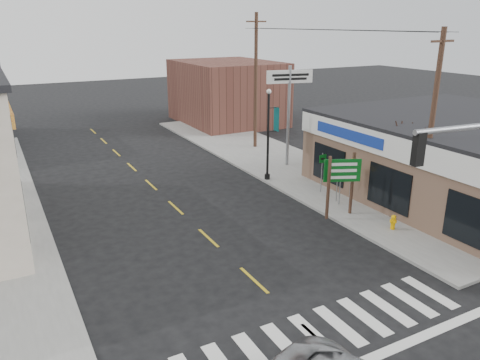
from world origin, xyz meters
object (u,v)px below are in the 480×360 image
guide_sign (342,177)px  bare_tree (413,129)px  lamp_post (269,128)px  utility_pole_near (431,130)px  fire_hydrant (393,221)px  dance_center_sign (289,90)px  utility_pole_far (256,80)px

guide_sign → bare_tree: size_ratio=0.61×
lamp_post → utility_pole_near: size_ratio=0.61×
lamp_post → fire_hydrant: bearing=-78.3°
guide_sign → bare_tree: 4.29m
dance_center_sign → fire_hydrant: bearing=-85.6°
fire_hydrant → utility_pole_near: bearing=-9.9°
fire_hydrant → lamp_post: (-1.20, 8.73, 2.70)m
fire_hydrant → dance_center_sign: bearing=82.4°
utility_pole_near → utility_pole_far: (0.57, 15.96, 0.43)m
lamp_post → bare_tree: bearing=-57.1°
bare_tree → fire_hydrant: bearing=-145.1°
guide_sign → lamp_post: lamp_post is taller
bare_tree → utility_pole_near: 2.46m
guide_sign → utility_pole_far: bearing=101.4°
guide_sign → utility_pole_far: 14.06m
lamp_post → utility_pole_near: (2.57, -8.96, 1.37)m
bare_tree → utility_pole_near: size_ratio=0.58×
lamp_post → dance_center_sign: size_ratio=0.84×
dance_center_sign → utility_pole_far: (0.51, 5.05, 0.07)m
fire_hydrant → utility_pole_near: size_ratio=0.08×
bare_tree → lamp_post: bearing=118.9°
bare_tree → utility_pole_far: (-0.68, 13.90, 0.91)m
guide_sign → fire_hydrant: size_ratio=4.51×
dance_center_sign → bare_tree: (1.18, -8.85, -0.84)m
bare_tree → utility_pole_near: (-1.25, -2.06, 0.48)m
guide_sign → utility_pole_near: utility_pole_near is taller
utility_pole_near → fire_hydrant: bearing=163.0°
fire_hydrant → dance_center_sign: dance_center_sign is taller
guide_sign → fire_hydrant: bearing=-39.1°
lamp_post → bare_tree: size_ratio=1.05×
guide_sign → utility_pole_far: utility_pole_far is taller
fire_hydrant → lamp_post: 9.21m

